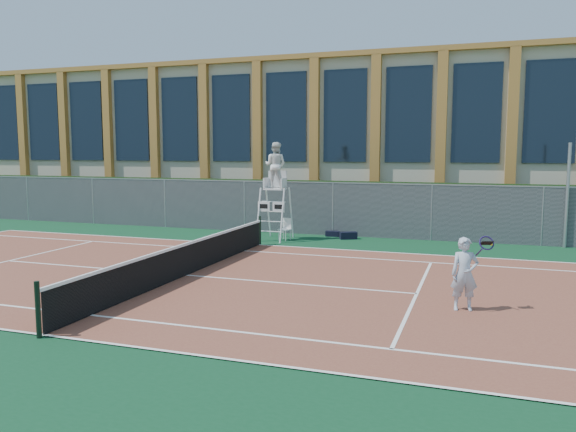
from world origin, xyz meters
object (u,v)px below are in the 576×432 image
(steel_pole, at_px, (567,196))
(plastic_chair, at_px, (286,227))
(tennis_player, at_px, (465,274))
(umpire_chair, at_px, (275,168))

(steel_pole, xyz_separation_m, plastic_chair, (-10.25, -1.66, -1.39))
(steel_pole, distance_m, tennis_player, 10.38)
(steel_pole, height_order, umpire_chair, umpire_chair)
(umpire_chair, bearing_deg, plastic_chair, -1.36)
(umpire_chair, relative_size, tennis_player, 2.39)
(plastic_chair, bearing_deg, umpire_chair, 178.64)
(steel_pole, distance_m, umpire_chair, 10.85)
(umpire_chair, distance_m, plastic_chair, 2.38)
(plastic_chair, bearing_deg, tennis_player, -49.32)
(tennis_player, bearing_deg, steel_pole, 71.67)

